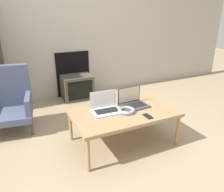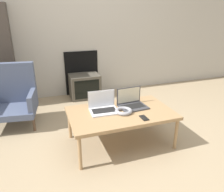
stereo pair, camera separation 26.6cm
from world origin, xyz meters
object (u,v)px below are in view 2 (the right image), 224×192
object	(u,v)px
laptop_right	(132,103)
tv	(85,86)
headphones	(124,111)
armchair	(11,96)
laptop_left	(103,107)
phone	(144,118)

from	to	relation	value
laptop_right	tv	bearing A→B (deg)	95.19
headphones	armchair	world-z (taller)	armchair
laptop_left	phone	distance (m)	0.48
phone	headphones	bearing A→B (deg)	127.84
phone	tv	xyz separation A→B (m)	(-0.23, 1.82, -0.20)
phone	armchair	bearing A→B (deg)	139.21
laptop_left	laptop_right	distance (m)	0.35
phone	laptop_left	bearing A→B (deg)	136.27
laptop_left	tv	size ratio (longest dim) A/B	0.62
laptop_left	phone	xyz separation A→B (m)	(0.34, -0.33, -0.04)
headphones	laptop_left	bearing A→B (deg)	145.10
headphones	tv	size ratio (longest dim) A/B	0.37
laptop_left	headphones	world-z (taller)	laptop_left
laptop_right	phone	bearing A→B (deg)	-94.60
tv	armchair	xyz separation A→B (m)	(-1.13, -0.64, 0.19)
tv	armchair	distance (m)	1.32
headphones	phone	xyz separation A→B (m)	(0.15, -0.20, -0.02)
laptop_right	armchair	bearing A→B (deg)	144.32
armchair	tv	bearing A→B (deg)	37.44
tv	headphones	bearing A→B (deg)	-87.08
laptop_left	armchair	xyz separation A→B (m)	(-1.02, 0.85, -0.05)
phone	armchair	size ratio (longest dim) A/B	0.15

